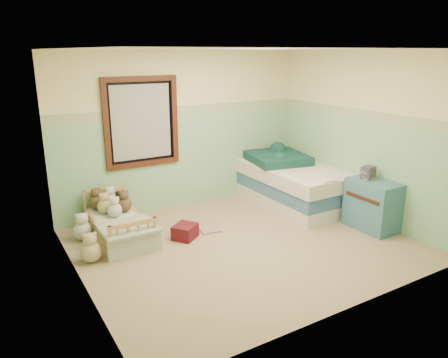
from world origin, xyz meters
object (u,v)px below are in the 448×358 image
twin_bed_frame (289,197)px  dresser (372,205)px  red_pillow (185,232)px  plush_floor_cream (83,231)px  plush_floor_tan (91,252)px  toddler_bed_frame (119,232)px  floor_book (210,230)px

twin_bed_frame → dresser: dresser is taller
twin_bed_frame → red_pillow: (-2.15, -0.39, -0.01)m
plush_floor_cream → plush_floor_tan: plush_floor_cream is taller
dresser → twin_bed_frame: bearing=102.2°
twin_bed_frame → red_pillow: twin_bed_frame is taller
plush_floor_tan → twin_bed_frame: (3.43, 0.42, -0.02)m
toddler_bed_frame → red_pillow: 0.91m
toddler_bed_frame → twin_bed_frame: size_ratio=0.61×
twin_bed_frame → toddler_bed_frame: bearing=178.1°
toddler_bed_frame → floor_book: 1.27m
dresser → floor_book: dresser is taller
toddler_bed_frame → plush_floor_cream: (-0.45, 0.18, 0.05)m
plush_floor_tan → floor_book: size_ratio=0.90×
twin_bed_frame → floor_book: (-1.73, -0.35, -0.10)m
plush_floor_tan → twin_bed_frame: bearing=7.0°
dresser → floor_book: bearing=151.5°
red_pillow → twin_bed_frame: bearing=10.3°
plush_floor_cream → red_pillow: (1.21, -0.67, -0.03)m
toddler_bed_frame → dresser: size_ratio=1.78×
dresser → floor_book: size_ratio=2.54×
red_pillow → floor_book: red_pillow is taller
twin_bed_frame → red_pillow: size_ratio=6.70×
plush_floor_tan → red_pillow: plush_floor_tan is taller
plush_floor_tan → red_pillow: size_ratio=0.81×
toddler_bed_frame → floor_book: size_ratio=4.52×
twin_bed_frame → floor_book: twin_bed_frame is taller
twin_bed_frame → plush_floor_tan: bearing=-173.0°
plush_floor_cream → dresser: dresser is taller
twin_bed_frame → floor_book: 1.77m
toddler_bed_frame → twin_bed_frame: bearing=-1.9°
dresser → floor_book: 2.36m
plush_floor_cream → floor_book: plush_floor_cream is taller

